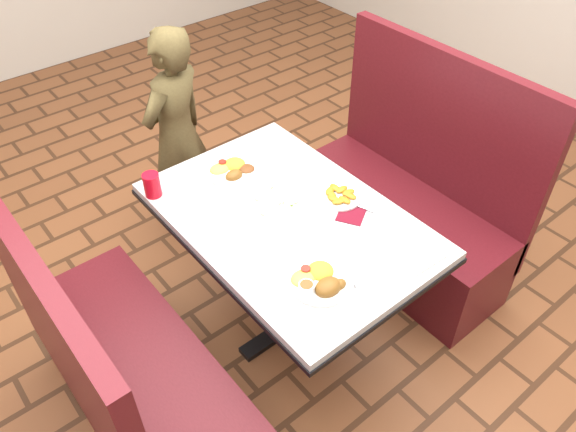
# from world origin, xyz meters

# --- Properties ---
(dining_table) EXTENTS (0.81, 1.21, 0.75)m
(dining_table) POSITION_xyz_m (0.00, 0.00, 0.65)
(dining_table) COLOR #BABDBF
(dining_table) RESTS_ON ground
(booth_bench_left) EXTENTS (0.47, 1.20, 1.17)m
(booth_bench_left) POSITION_xyz_m (-0.80, 0.00, 0.33)
(booth_bench_left) COLOR #551319
(booth_bench_left) RESTS_ON ground
(booth_bench_right) EXTENTS (0.47, 1.20, 1.17)m
(booth_bench_right) POSITION_xyz_m (0.80, 0.00, 0.33)
(booth_bench_right) COLOR #551319
(booth_bench_right) RESTS_ON ground
(diner_person) EXTENTS (0.52, 0.42, 1.22)m
(diner_person) POSITION_xyz_m (0.05, 1.00, 0.61)
(diner_person) COLOR brown
(diner_person) RESTS_ON ground
(near_dinner_plate) EXTENTS (0.24, 0.24, 0.08)m
(near_dinner_plate) POSITION_xyz_m (-0.14, -0.36, 0.78)
(near_dinner_plate) COLOR white
(near_dinner_plate) RESTS_ON dining_table
(far_dinner_plate) EXTENTS (0.24, 0.24, 0.06)m
(far_dinner_plate) POSITION_xyz_m (-0.00, 0.39, 0.77)
(far_dinner_plate) COLOR white
(far_dinner_plate) RESTS_ON dining_table
(plantain_plate) EXTENTS (0.19, 0.19, 0.03)m
(plantain_plate) POSITION_xyz_m (0.24, -0.05, 0.76)
(plantain_plate) COLOR white
(plantain_plate) RESTS_ON dining_table
(maroon_napkin) EXTENTS (0.15, 0.15, 0.00)m
(maroon_napkin) POSITION_xyz_m (0.20, -0.16, 0.75)
(maroon_napkin) COLOR #5C0D1B
(maroon_napkin) RESTS_ON dining_table
(spoon_utensil) EXTENTS (0.06, 0.14, 0.00)m
(spoon_utensil) POSITION_xyz_m (0.27, -0.15, 0.76)
(spoon_utensil) COLOR silver
(spoon_utensil) RESTS_ON dining_table
(red_tumbler) EXTENTS (0.07, 0.07, 0.11)m
(red_tumbler) POSITION_xyz_m (-0.36, 0.47, 0.80)
(red_tumbler) COLOR red
(red_tumbler) RESTS_ON dining_table
(paper_napkin) EXTENTS (0.20, 0.15, 0.01)m
(paper_napkin) POSITION_xyz_m (0.23, -0.49, 0.76)
(paper_napkin) COLOR white
(paper_napkin) RESTS_ON dining_table
(knife_utensil) EXTENTS (0.02, 0.16, 0.00)m
(knife_utensil) POSITION_xyz_m (-0.06, -0.36, 0.76)
(knife_utensil) COLOR silver
(knife_utensil) RESTS_ON dining_table
(fork_utensil) EXTENTS (0.03, 0.14, 0.00)m
(fork_utensil) POSITION_xyz_m (-0.05, -0.39, 0.76)
(fork_utensil) COLOR silver
(fork_utensil) RESTS_ON dining_table
(lettuce_shreds) EXTENTS (0.28, 0.32, 0.00)m
(lettuce_shreds) POSITION_xyz_m (0.04, 0.06, 0.75)
(lettuce_shreds) COLOR #89BC4B
(lettuce_shreds) RESTS_ON dining_table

